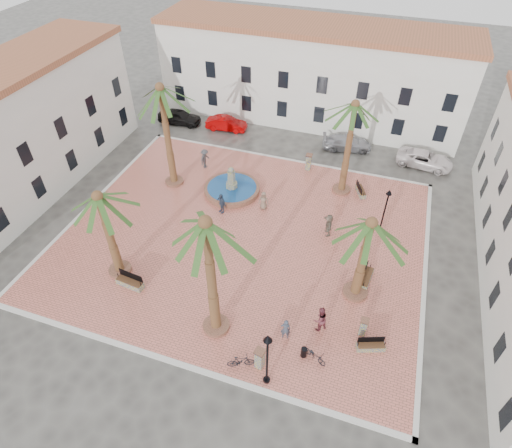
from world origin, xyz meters
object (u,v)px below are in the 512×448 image
at_px(bollard_se, 260,358).
at_px(bollard_e, 363,327).
at_px(pedestrian_fountain_a, 264,201).
at_px(car_silver, 347,143).
at_px(palm_nw, 161,99).
at_px(pedestrian_fountain_b, 221,203).
at_px(cyclist_b, 320,319).
at_px(palm_s, 207,236).
at_px(bench_s, 130,282).
at_px(bench_se, 371,346).
at_px(bollard_n, 309,162).
at_px(litter_bin, 304,352).
at_px(bench_e, 366,278).
at_px(bench_ne, 361,191).
at_px(car_red, 226,124).
at_px(bicycle_b, 241,361).
at_px(car_white, 425,159).
at_px(pedestrian_east, 329,225).
at_px(palm_sw, 101,207).
at_px(cyclist_a, 286,329).
at_px(pedestrian_north, 205,159).
at_px(palm_e, 369,234).
at_px(lamppost_s, 267,351).
at_px(fountain, 232,188).
at_px(bicycle_a, 315,355).
at_px(car_black, 179,117).
at_px(lamppost_e, 386,204).

distance_m(bollard_se, bollard_e, 6.45).
bearing_deg(pedestrian_fountain_a, car_silver, 57.56).
xyz_separation_m(palm_nw, pedestrian_fountain_b, (5.35, -2.32, -6.81)).
xyz_separation_m(palm_nw, cyclist_b, (15.00, -10.55, -6.76)).
height_order(palm_s, bench_s, palm_s).
relative_size(bench_se, cyclist_b, 0.93).
bearing_deg(bollard_n, litter_bin, -77.17).
bearing_deg(bench_e, car_silver, 21.11).
height_order(bench_e, bollard_se, bollard_se).
height_order(bench_ne, car_red, car_red).
height_order(bicycle_b, car_silver, car_silver).
bearing_deg(car_white, pedestrian_east, 158.15).
xyz_separation_m(palm_sw, pedestrian_fountain_b, (4.20, 8.04, -4.79)).
xyz_separation_m(palm_sw, pedestrian_east, (12.65, 8.22, -4.76)).
bearing_deg(bench_s, pedestrian_fountain_b, 78.45).
xyz_separation_m(bollard_e, pedestrian_east, (-3.71, 7.95, 0.21)).
bearing_deg(cyclist_a, pedestrian_north, -63.51).
distance_m(palm_e, pedestrian_north, 18.66).
relative_size(lamppost_s, bollard_se, 2.81).
height_order(lamppost_s, cyclist_a, lamppost_s).
relative_size(fountain, bollard_e, 3.49).
bearing_deg(car_silver, cyclist_b, 172.47).
height_order(fountain, car_white, fountain).
bearing_deg(car_red, palm_nw, 169.80).
relative_size(palm_sw, bench_s, 3.45).
height_order(cyclist_a, car_white, cyclist_a).
bearing_deg(cyclist_b, bench_se, 129.22).
xyz_separation_m(bench_s, bollard_se, (9.92, -2.80, 0.50)).
bearing_deg(cyclist_b, palm_s, -25.45).
xyz_separation_m(cyclist_b, pedestrian_north, (-13.40, 13.55, -0.01)).
distance_m(bicycle_a, pedestrian_north, 20.75).
xyz_separation_m(litter_bin, car_silver, (-1.53, 23.05, 0.18)).
height_order(palm_e, car_silver, palm_e).
bearing_deg(bollard_e, car_black, 137.67).
height_order(bench_s, cyclist_a, cyclist_a).
relative_size(bench_se, bicycle_a, 1.12).
xyz_separation_m(bicycle_a, cyclist_b, (-0.21, 2.11, 0.52)).
relative_size(bench_ne, bicycle_b, 1.09).
bearing_deg(palm_sw, fountain, 69.65).
relative_size(bollard_se, bicycle_b, 0.99).
bearing_deg(palm_s, fountain, 107.13).
xyz_separation_m(palm_nw, lamppost_e, (17.45, -0.54, -5.07)).
height_order(cyclist_b, pedestrian_north, cyclist_b).
height_order(bicycle_a, car_black, car_black).
bearing_deg(bench_e, pedestrian_fountain_a, 67.43).
bearing_deg(bicycle_b, palm_nw, 13.89).
relative_size(palm_nw, car_red, 2.17).
xyz_separation_m(palm_sw, car_black, (-5.47, 20.15, -5.06)).
bearing_deg(pedestrian_fountain_b, bench_se, -3.85).
relative_size(bench_se, bench_e, 0.88).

